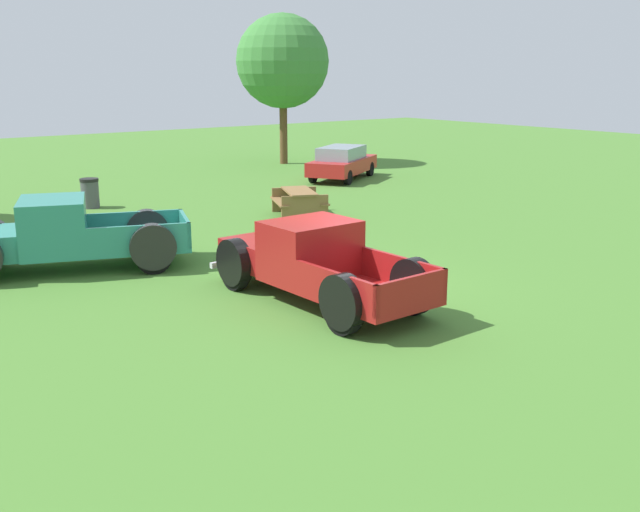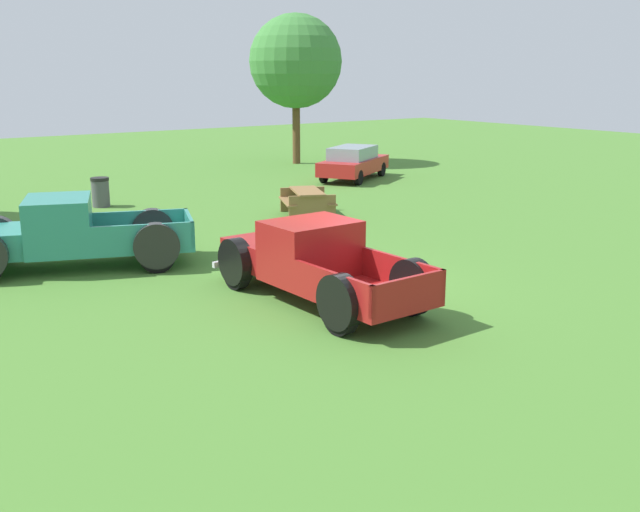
# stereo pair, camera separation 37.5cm
# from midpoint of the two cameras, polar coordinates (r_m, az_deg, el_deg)

# --- Properties ---
(ground_plane) EXTENTS (80.00, 80.00, 0.00)m
(ground_plane) POSITION_cam_midpoint_polar(r_m,az_deg,el_deg) (14.96, 1.33, -2.55)
(ground_plane) COLOR #477A2D
(pickup_truck_foreground) EXTENTS (2.07, 5.04, 1.52)m
(pickup_truck_foreground) POSITION_cam_midpoint_polar(r_m,az_deg,el_deg) (14.22, -1.67, -0.40)
(pickup_truck_foreground) COLOR maroon
(pickup_truck_foreground) RESTS_ON ground_plane
(pickup_truck_behind_left) EXTENTS (5.54, 3.58, 1.60)m
(pickup_truck_behind_left) POSITION_cam_midpoint_polar(r_m,az_deg,el_deg) (17.22, -20.63, 1.39)
(pickup_truck_behind_left) COLOR #2D8475
(pickup_truck_behind_left) RESTS_ON ground_plane
(sedan_distant_a) EXTENTS (4.28, 3.46, 1.34)m
(sedan_distant_a) POSITION_cam_midpoint_polar(r_m,az_deg,el_deg) (30.02, 1.36, 7.27)
(sedan_distant_a) COLOR #B21E1E
(sedan_distant_a) RESTS_ON ground_plane
(picnic_table) EXTENTS (2.08, 2.24, 0.78)m
(picnic_table) POSITION_cam_midpoint_polar(r_m,az_deg,el_deg) (22.43, -2.09, 4.38)
(picnic_table) COLOR olive
(picnic_table) RESTS_ON ground_plane
(trash_can) EXTENTS (0.59, 0.59, 0.95)m
(trash_can) POSITION_cam_midpoint_polar(r_m,az_deg,el_deg) (24.90, -17.76, 4.65)
(trash_can) COLOR #4C4C51
(trash_can) RESTS_ON ground_plane
(oak_tree_east) EXTENTS (4.29, 4.29, 6.86)m
(oak_tree_east) POSITION_cam_midpoint_polar(r_m,az_deg,el_deg) (35.11, -3.22, 14.78)
(oak_tree_east) COLOR brown
(oak_tree_east) RESTS_ON ground_plane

